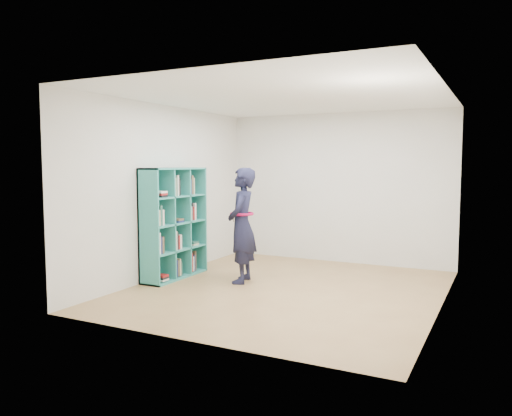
% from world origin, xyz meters
% --- Properties ---
extents(floor, '(4.50, 4.50, 0.00)m').
position_xyz_m(floor, '(0.00, 0.00, 0.00)').
color(floor, olive).
rests_on(floor, ground).
extents(ceiling, '(4.50, 4.50, 0.00)m').
position_xyz_m(ceiling, '(0.00, 0.00, 2.60)').
color(ceiling, white).
rests_on(ceiling, wall_back).
extents(wall_left, '(0.02, 4.50, 2.60)m').
position_xyz_m(wall_left, '(-2.00, 0.00, 1.30)').
color(wall_left, silver).
rests_on(wall_left, floor).
extents(wall_right, '(0.02, 4.50, 2.60)m').
position_xyz_m(wall_right, '(2.00, 0.00, 1.30)').
color(wall_right, silver).
rests_on(wall_right, floor).
extents(wall_back, '(4.00, 0.02, 2.60)m').
position_xyz_m(wall_back, '(0.00, 2.25, 1.30)').
color(wall_back, silver).
rests_on(wall_back, floor).
extents(wall_front, '(4.00, 0.02, 2.60)m').
position_xyz_m(wall_front, '(0.00, -2.25, 1.30)').
color(wall_front, silver).
rests_on(wall_front, floor).
extents(bookshelf, '(0.36, 1.25, 1.66)m').
position_xyz_m(bookshelf, '(-1.84, -0.06, 0.81)').
color(bookshelf, teal).
rests_on(bookshelf, floor).
extents(person, '(0.54, 0.69, 1.67)m').
position_xyz_m(person, '(-0.75, 0.13, 0.83)').
color(person, black).
rests_on(person, floor).
extents(smartphone, '(0.07, 0.11, 0.15)m').
position_xyz_m(smartphone, '(-0.92, 0.18, 0.94)').
color(smartphone, silver).
rests_on(smartphone, person).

